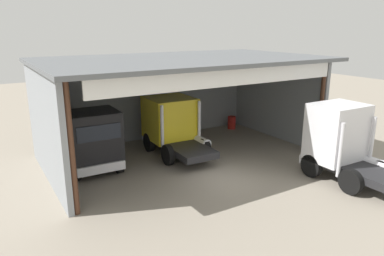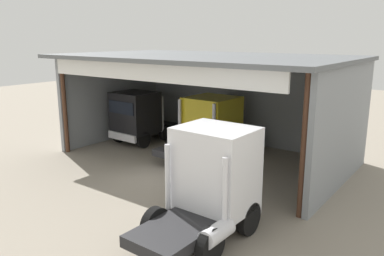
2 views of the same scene
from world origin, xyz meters
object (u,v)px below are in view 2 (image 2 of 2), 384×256
object	(u,v)px
truck_yellow_yard_outside	(209,124)
oil_drum	(330,155)
truck_white_left_bay	(211,181)
tool_cart	(253,144)
truck_black_center_bay	(138,116)

from	to	relation	value
truck_yellow_yard_outside	oil_drum	bearing A→B (deg)	22.71
truck_white_left_bay	tool_cart	distance (m)	9.95
truck_black_center_bay	oil_drum	distance (m)	11.52
tool_cart	truck_yellow_yard_outside	bearing A→B (deg)	-137.15
tool_cart	oil_drum	bearing A→B (deg)	7.90
truck_yellow_yard_outside	truck_white_left_bay	world-z (taller)	truck_white_left_bay
truck_black_center_bay	tool_cart	size ratio (longest dim) A/B	4.43
truck_black_center_bay	truck_white_left_bay	size ratio (longest dim) A/B	0.95
truck_yellow_yard_outside	tool_cart	xyz separation A→B (m)	(1.89, 1.76, -1.23)
truck_yellow_yard_outside	oil_drum	distance (m)	6.70
truck_black_center_bay	oil_drum	bearing A→B (deg)	-163.70
oil_drum	tool_cart	xyz separation A→B (m)	(-4.25, -0.59, 0.04)
truck_white_left_bay	truck_yellow_yard_outside	bearing A→B (deg)	125.88
truck_black_center_bay	truck_white_left_bay	world-z (taller)	truck_white_left_bay
truck_white_left_bay	oil_drum	xyz separation A→B (m)	(0.94, 9.87, -1.41)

